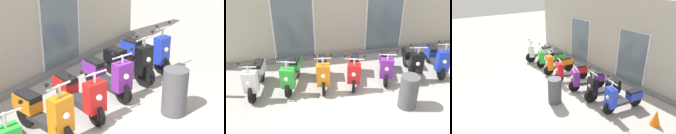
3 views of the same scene
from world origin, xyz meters
TOP-DOWN VIEW (x-y plane):
  - ground_plane at (0.00, 0.00)m, footprint 40.00×40.00m
  - storefront_facade at (-0.00, 3.28)m, footprint 10.45×0.50m
  - scooter_orange at (-0.99, 1.23)m, footprint 0.58×1.53m
  - scooter_red at (-0.02, 1.23)m, footprint 0.80×1.53m
  - scooter_purple at (1.00, 1.26)m, footprint 0.79×1.54m
  - scooter_black at (1.91, 1.26)m, footprint 0.67×1.58m
  - scooter_blue at (2.81, 1.27)m, footprint 0.67×1.58m
  - traffic_cone at (3.94, 1.49)m, footprint 0.32×0.32m
  - trash_bin at (1.04, -0.30)m, footprint 0.49×0.49m

SIDE VIEW (x-z plane):
  - ground_plane at x=0.00m, z-range 0.00..0.00m
  - traffic_cone at x=3.94m, z-range 0.00..0.52m
  - scooter_red at x=-0.02m, z-range -0.12..1.06m
  - scooter_purple at x=1.00m, z-range -0.12..1.06m
  - trash_bin at x=1.04m, z-range 0.00..0.94m
  - scooter_blue at x=2.81m, z-range -0.18..1.14m
  - scooter_black at x=1.91m, z-range -0.17..1.13m
  - scooter_orange at x=-0.99m, z-range -0.14..1.14m
  - storefront_facade at x=0.00m, z-range -0.06..3.48m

